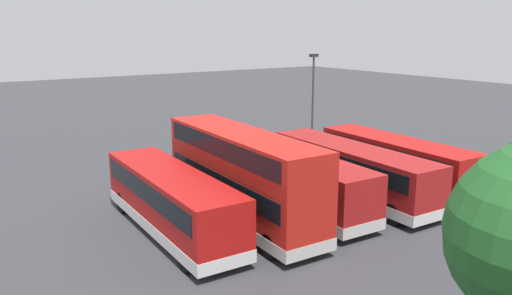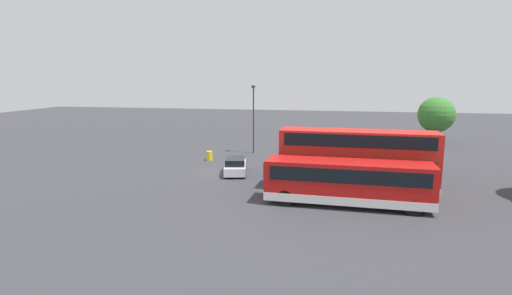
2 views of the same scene
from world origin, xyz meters
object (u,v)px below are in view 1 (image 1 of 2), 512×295
(bus_single_deck_third, at_px, (296,179))
(car_hatchback_silver, at_px, (208,157))
(bus_single_deck_second, at_px, (351,170))
(bus_double_decker_fourth, at_px, (242,175))
(waste_bin_yellow, at_px, (238,141))
(lamp_post_tall, at_px, (313,93))
(bus_single_deck_fifth, at_px, (171,200))
(bus_single_deck_near_end, at_px, (395,161))

(bus_single_deck_third, relative_size, car_hatchback_silver, 2.31)
(bus_single_deck_second, bearing_deg, car_hatchback_silver, -71.25)
(bus_double_decker_fourth, xyz_separation_m, waste_bin_yellow, (-8.59, -14.09, -1.97))
(bus_double_decker_fourth, xyz_separation_m, lamp_post_tall, (-13.46, -10.56, 1.95))
(lamp_post_tall, height_order, waste_bin_yellow, lamp_post_tall)
(bus_single_deck_second, relative_size, bus_single_deck_third, 1.08)
(lamp_post_tall, bearing_deg, waste_bin_yellow, -35.95)
(bus_single_deck_third, xyz_separation_m, bus_single_deck_fifth, (6.91, -0.59, 0.00))
(bus_double_decker_fourth, height_order, bus_single_deck_fifth, bus_double_decker_fourth)
(bus_single_deck_second, xyz_separation_m, bus_single_deck_fifth, (10.59, -0.94, -0.00))
(lamp_post_tall, bearing_deg, bus_double_decker_fourth, 38.11)
(bus_single_deck_second, relative_size, waste_bin_yellow, 12.10)
(bus_double_decker_fourth, bearing_deg, bus_single_deck_fifth, -11.44)
(bus_single_deck_third, bearing_deg, lamp_post_tall, -133.69)
(bus_single_deck_third, height_order, waste_bin_yellow, bus_single_deck_third)
(waste_bin_yellow, bearing_deg, bus_single_deck_fifth, 48.07)
(bus_single_deck_third, distance_m, car_hatchback_silver, 10.05)
(bus_single_deck_second, relative_size, bus_single_deck_fifth, 1.07)
(bus_single_deck_second, distance_m, waste_bin_yellow, 14.45)
(bus_single_deck_second, height_order, lamp_post_tall, lamp_post_tall)
(bus_single_deck_near_end, relative_size, bus_single_deck_third, 1.00)
(bus_single_deck_near_end, relative_size, waste_bin_yellow, 11.29)
(bus_double_decker_fourth, bearing_deg, bus_single_deck_second, 178.08)
(bus_single_deck_fifth, distance_m, waste_bin_yellow, 18.04)
(bus_single_deck_third, relative_size, bus_single_deck_fifth, 0.99)
(bus_single_deck_second, bearing_deg, waste_bin_yellow, -95.74)
(bus_single_deck_third, xyz_separation_m, lamp_post_tall, (-9.99, -10.45, 2.78))
(bus_single_deck_second, relative_size, bus_double_decker_fourth, 1.02)
(bus_double_decker_fourth, bearing_deg, lamp_post_tall, -141.89)
(bus_single_deck_near_end, xyz_separation_m, bus_single_deck_third, (7.28, -0.44, -0.00))
(bus_single_deck_fifth, bearing_deg, bus_single_deck_third, 175.12)
(bus_single_deck_near_end, xyz_separation_m, lamp_post_tall, (-2.70, -10.89, 2.78))
(bus_single_deck_second, height_order, bus_single_deck_fifth, same)
(bus_single_deck_third, xyz_separation_m, bus_double_decker_fourth, (3.48, 0.11, 0.83))
(bus_double_decker_fourth, bearing_deg, car_hatchback_silver, -109.82)
(bus_single_deck_near_end, relative_size, bus_double_decker_fourth, 0.95)
(bus_single_deck_third, xyz_separation_m, car_hatchback_silver, (-0.17, -10.00, -0.92))
(waste_bin_yellow, bearing_deg, bus_single_deck_third, 69.90)
(bus_single_deck_third, distance_m, lamp_post_tall, 14.72)
(bus_single_deck_near_end, bearing_deg, waste_bin_yellow, -81.47)
(bus_double_decker_fourth, height_order, waste_bin_yellow, bus_double_decker_fourth)
(car_hatchback_silver, height_order, waste_bin_yellow, car_hatchback_silver)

